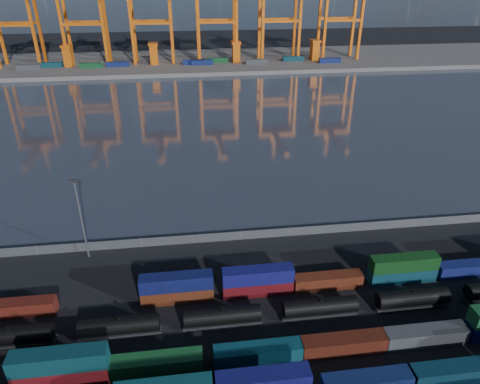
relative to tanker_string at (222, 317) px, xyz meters
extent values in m
plane|color=black|center=(6.04, -4.80, -1.89)|extent=(700.00, 700.00, 0.00)
plane|color=#313946|center=(6.04, 100.20, -1.89)|extent=(700.00, 700.00, 0.00)
cube|color=#514F4C|center=(6.04, 205.20, -0.89)|extent=(700.00, 70.00, 2.00)
cube|color=navy|center=(3.69, -13.81, 2.09)|extent=(12.26, 2.49, 2.66)
cube|color=#0F1E4F|center=(17.85, -13.81, -0.57)|extent=(12.26, 2.49, 2.66)
cube|color=#0B2C3D|center=(29.78, -13.81, -0.57)|extent=(12.26, 2.49, 2.66)
cube|color=maroon|center=(-22.19, -7.26, -0.53)|extent=(12.57, 2.56, 2.72)
cube|color=#0C3740|center=(-22.19, -7.26, 2.19)|extent=(12.57, 2.56, 2.72)
cube|color=#175628|center=(-9.69, -7.26, -0.53)|extent=(12.57, 2.56, 2.72)
cube|color=#0E3E4B|center=(4.38, -7.26, -0.53)|extent=(12.57, 2.56, 2.72)
cube|color=#4E1B0F|center=(16.85, -7.26, -0.53)|extent=(12.57, 2.56, 2.72)
cube|color=#434548|center=(29.33, -7.26, -0.53)|extent=(12.57, 2.56, 2.72)
cube|color=#5B1B12|center=(-32.38, 6.73, -0.59)|extent=(12.01, 2.44, 2.60)
cube|color=#5E2612|center=(-6.90, 6.73, -0.59)|extent=(12.01, 2.44, 2.60)
cube|color=#0F164D|center=(-6.90, 6.73, 2.01)|extent=(12.01, 2.44, 2.60)
cube|color=maroon|center=(6.65, 6.73, -0.59)|extent=(12.01, 2.44, 2.60)
cube|color=navy|center=(6.65, 6.73, 2.01)|extent=(12.01, 2.44, 2.60)
cube|color=#622513|center=(18.98, 6.73, -0.59)|extent=(12.01, 2.44, 2.60)
cube|color=#0E3A4B|center=(32.58, 6.73, -0.59)|extent=(12.01, 2.44, 2.60)
cube|color=#114115|center=(32.58, 6.73, 2.01)|extent=(12.01, 2.44, 2.60)
cube|color=navy|center=(45.36, 6.73, -0.59)|extent=(12.01, 2.44, 2.60)
cylinder|color=black|center=(-31.00, 0.00, 0.20)|extent=(11.84, 2.64, 2.64)
cylinder|color=black|center=(-31.00, 0.00, 1.66)|extent=(0.73, 0.73, 0.46)
cube|color=black|center=(-31.00, 0.00, -1.26)|extent=(12.29, 1.82, 0.36)
cube|color=black|center=(-26.90, 0.00, -1.62)|extent=(2.28, 1.64, 0.55)
cylinder|color=black|center=(-15.50, 0.00, 0.20)|extent=(11.84, 2.64, 2.64)
cylinder|color=black|center=(-15.50, 0.00, 1.66)|extent=(0.73, 0.73, 0.46)
cube|color=black|center=(-15.50, 0.00, -1.26)|extent=(12.29, 1.82, 0.36)
cube|color=black|center=(-19.60, 0.00, -1.62)|extent=(2.28, 1.64, 0.55)
cube|color=black|center=(-11.40, 0.00, -1.62)|extent=(2.28, 1.64, 0.55)
cylinder|color=black|center=(0.00, 0.00, 0.20)|extent=(11.84, 2.64, 2.64)
cylinder|color=black|center=(0.00, 0.00, 1.66)|extent=(0.73, 0.73, 0.46)
cube|color=black|center=(0.00, 0.00, -1.26)|extent=(12.29, 1.82, 0.36)
cube|color=black|center=(-4.10, 0.00, -1.62)|extent=(2.28, 1.64, 0.55)
cube|color=black|center=(4.10, 0.00, -1.62)|extent=(2.28, 1.64, 0.55)
cylinder|color=black|center=(15.50, 0.00, 0.20)|extent=(11.84, 2.64, 2.64)
cylinder|color=black|center=(15.50, 0.00, 1.66)|extent=(0.73, 0.73, 0.46)
cube|color=black|center=(15.50, 0.00, -1.26)|extent=(12.29, 1.82, 0.36)
cube|color=black|center=(11.40, 0.00, -1.62)|extent=(2.28, 1.64, 0.55)
cube|color=black|center=(19.60, 0.00, -1.62)|extent=(2.28, 1.64, 0.55)
cylinder|color=black|center=(31.00, 0.00, 0.20)|extent=(11.84, 2.64, 2.64)
cylinder|color=black|center=(31.00, 0.00, 1.66)|extent=(0.73, 0.73, 0.46)
cube|color=black|center=(31.00, 0.00, -1.26)|extent=(12.29, 1.82, 0.36)
cube|color=black|center=(26.90, 0.00, -1.62)|extent=(2.28, 1.64, 0.55)
cube|color=black|center=(35.10, 0.00, -1.62)|extent=(2.28, 1.64, 0.55)
cube|color=black|center=(42.40, 0.00, -1.62)|extent=(2.28, 1.64, 0.55)
cube|color=#595B5E|center=(6.04, 23.20, -0.89)|extent=(160.00, 0.06, 2.00)
cylinder|color=slate|center=(-33.96, 23.20, -0.79)|extent=(0.12, 0.12, 2.20)
cylinder|color=slate|center=(-23.96, 23.20, -0.79)|extent=(0.12, 0.12, 2.20)
cylinder|color=slate|center=(-13.96, 23.20, -0.79)|extent=(0.12, 0.12, 2.20)
cylinder|color=slate|center=(-3.96, 23.20, -0.79)|extent=(0.12, 0.12, 2.20)
cylinder|color=slate|center=(6.04, 23.20, -0.79)|extent=(0.12, 0.12, 2.20)
cylinder|color=slate|center=(16.04, 23.20, -0.79)|extent=(0.12, 0.12, 2.20)
cylinder|color=slate|center=(26.04, 23.20, -0.79)|extent=(0.12, 0.12, 2.20)
cylinder|color=slate|center=(36.04, 23.20, -0.79)|extent=(0.12, 0.12, 2.20)
cylinder|color=slate|center=(46.04, 23.20, -0.79)|extent=(0.12, 0.12, 2.20)
cylinder|color=slate|center=(56.04, 23.20, -0.79)|extent=(0.12, 0.12, 2.20)
cylinder|color=slate|center=(-23.96, 21.20, 6.11)|extent=(0.36, 0.36, 16.00)
cube|color=black|center=(-23.96, 21.20, 14.41)|extent=(1.60, 0.40, 0.60)
cube|color=orange|center=(-78.69, 194.60, 19.11)|extent=(1.49, 1.49, 42.01)
cube|color=orange|center=(-78.69, 205.80, 19.11)|extent=(1.49, 1.49, 42.01)
cube|color=orange|center=(-88.96, 194.60, 21.21)|extent=(20.54, 1.31, 1.31)
cube|color=orange|center=(-88.96, 205.80, 21.21)|extent=(20.54, 1.31, 1.31)
cube|color=orange|center=(-64.23, 194.60, 19.11)|extent=(1.49, 1.49, 42.01)
cube|color=orange|center=(-64.23, 205.80, 19.11)|extent=(1.49, 1.49, 42.01)
cube|color=orange|center=(-43.69, 194.60, 19.11)|extent=(1.49, 1.49, 42.01)
cube|color=orange|center=(-43.69, 205.80, 19.11)|extent=(1.49, 1.49, 42.01)
cube|color=orange|center=(-53.96, 194.60, 21.21)|extent=(20.54, 1.31, 1.31)
cube|color=orange|center=(-53.96, 205.80, 21.21)|extent=(20.54, 1.31, 1.31)
cube|color=orange|center=(-29.23, 194.60, 19.11)|extent=(1.49, 1.49, 42.01)
cube|color=orange|center=(-29.23, 205.80, 19.11)|extent=(1.49, 1.49, 42.01)
cube|color=orange|center=(-8.69, 194.60, 19.11)|extent=(1.49, 1.49, 42.01)
cube|color=orange|center=(-8.69, 205.80, 19.11)|extent=(1.49, 1.49, 42.01)
cube|color=orange|center=(-18.96, 194.60, 21.21)|extent=(20.54, 1.31, 1.31)
cube|color=orange|center=(-18.96, 205.80, 21.21)|extent=(20.54, 1.31, 1.31)
cube|color=orange|center=(5.77, 194.60, 19.11)|extent=(1.49, 1.49, 42.01)
cube|color=orange|center=(5.77, 205.80, 19.11)|extent=(1.49, 1.49, 42.01)
cube|color=orange|center=(26.31, 194.60, 19.11)|extent=(1.49, 1.49, 42.01)
cube|color=orange|center=(26.31, 205.80, 19.11)|extent=(1.49, 1.49, 42.01)
cube|color=orange|center=(16.04, 194.60, 21.21)|extent=(20.54, 1.31, 1.31)
cube|color=orange|center=(16.04, 205.80, 21.21)|extent=(20.54, 1.31, 1.31)
cube|color=orange|center=(40.77, 194.60, 19.11)|extent=(1.49, 1.49, 42.01)
cube|color=orange|center=(40.77, 205.80, 19.11)|extent=(1.49, 1.49, 42.01)
cube|color=orange|center=(61.31, 194.60, 19.11)|extent=(1.49, 1.49, 42.01)
cube|color=orange|center=(61.31, 205.80, 19.11)|extent=(1.49, 1.49, 42.01)
cube|color=orange|center=(51.04, 194.60, 21.21)|extent=(20.54, 1.31, 1.31)
cube|color=orange|center=(51.04, 205.80, 21.21)|extent=(20.54, 1.31, 1.31)
cube|color=orange|center=(75.77, 194.60, 19.11)|extent=(1.49, 1.49, 42.01)
cube|color=orange|center=(75.77, 205.80, 19.11)|extent=(1.49, 1.49, 42.01)
cube|color=orange|center=(96.31, 194.60, 19.11)|extent=(1.49, 1.49, 42.01)
cube|color=orange|center=(96.31, 205.80, 19.11)|extent=(1.49, 1.49, 42.01)
cube|color=orange|center=(86.04, 194.60, 21.21)|extent=(20.54, 1.31, 1.31)
cube|color=orange|center=(86.04, 205.80, 21.21)|extent=(20.54, 1.31, 1.31)
cube|color=navy|center=(6.69, 189.88, 1.41)|extent=(12.00, 2.44, 2.60)
cube|color=navy|center=(77.38, 186.13, 1.41)|extent=(12.00, 2.44, 2.60)
cube|color=navy|center=(2.40, 191.28, 1.41)|extent=(12.00, 2.44, 2.60)
cube|color=#0C3842|center=(-73.26, 193.68, 1.41)|extent=(12.00, 2.44, 2.60)
cube|color=#3F4244|center=(-83.20, 188.93, 1.41)|extent=(12.00, 2.44, 2.60)
cube|color=#3F4244|center=(36.41, 187.90, 1.41)|extent=(12.00, 2.44, 2.60)
cube|color=#144C23|center=(-51.71, 189.40, 1.41)|extent=(12.00, 2.44, 2.60)
cube|color=navy|center=(-38.12, 190.73, 1.41)|extent=(12.00, 2.44, 2.60)
cube|color=#144C23|center=(15.38, 194.68, 1.41)|extent=(12.00, 2.44, 2.60)
cube|color=#0C3842|center=(58.44, 194.03, 1.41)|extent=(12.00, 2.44, 2.60)
cube|color=orange|center=(-63.96, 195.20, 5.11)|extent=(4.00, 6.00, 10.00)
cube|color=orange|center=(-63.96, 195.20, 10.61)|extent=(5.00, 7.00, 1.20)
cube|color=orange|center=(-18.96, 195.20, 5.11)|extent=(4.00, 6.00, 10.00)
cube|color=orange|center=(-18.96, 195.20, 10.61)|extent=(5.00, 7.00, 1.20)
cube|color=orange|center=(26.04, 195.20, 5.11)|extent=(4.00, 6.00, 10.00)
cube|color=orange|center=(26.04, 195.20, 10.61)|extent=(5.00, 7.00, 1.20)
cube|color=orange|center=(71.04, 195.20, 5.11)|extent=(4.00, 6.00, 10.00)
cube|color=orange|center=(71.04, 195.20, 10.61)|extent=(5.00, 7.00, 1.20)
camera|label=1|loc=(-3.69, -49.11, 47.82)|focal=32.00mm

